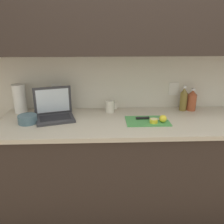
{
  "coord_description": "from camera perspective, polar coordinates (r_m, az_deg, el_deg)",
  "views": [
    {
      "loc": [
        -0.42,
        -1.8,
        1.63
      ],
      "look_at": [
        -0.35,
        -0.01,
        0.99
      ],
      "focal_mm": 38.0,
      "sensor_mm": 36.0,
      "label": 1
    }
  ],
  "objects": [
    {
      "name": "ground_plane",
      "position": [
        2.47,
        8.86,
        -21.9
      ],
      "size": [
        12.0,
        12.0,
        0.0
      ],
      "primitive_type": "plane",
      "color": "brown",
      "rests_on": "ground"
    },
    {
      "name": "wall_back",
      "position": [
        2.1,
        9.82,
        17.53
      ],
      "size": [
        5.2,
        0.38,
        2.6
      ],
      "color": "silver",
      "rests_on": "ground_plane"
    },
    {
      "name": "counter_unit",
      "position": [
        2.19,
        10.06,
        -12.7
      ],
      "size": [
        2.58,
        0.65,
        0.91
      ],
      "color": "#332823",
      "rests_on": "ground_plane"
    },
    {
      "name": "laptop",
      "position": [
        2.04,
        -13.73,
        0.2
      ],
      "size": [
        0.36,
        0.31,
        0.25
      ],
      "rotation": [
        0.0,
        0.0,
        0.28
      ],
      "color": "#333338",
      "rests_on": "counter_unit"
    },
    {
      "name": "cutting_board",
      "position": [
        1.95,
        8.51,
        -2.16
      ],
      "size": [
        0.35,
        0.22,
        0.01
      ],
      "primitive_type": "cube",
      "color": "#4C9E51",
      "rests_on": "counter_unit"
    },
    {
      "name": "knife",
      "position": [
        1.97,
        8.25,
        -1.49
      ],
      "size": [
        0.26,
        0.04,
        0.02
      ],
      "rotation": [
        0.0,
        0.0,
        0.04
      ],
      "color": "silver",
      "rests_on": "cutting_board"
    },
    {
      "name": "lemon_half_cut",
      "position": [
        1.9,
        10.0,
        -2.1
      ],
      "size": [
        0.06,
        0.06,
        0.03
      ],
      "color": "yellow",
      "rests_on": "cutting_board"
    },
    {
      "name": "lemon_whole_beside",
      "position": [
        1.92,
        12.16,
        -1.56
      ],
      "size": [
        0.06,
        0.06,
        0.06
      ],
      "color": "yellow",
      "rests_on": "cutting_board"
    },
    {
      "name": "bottle_green_soda",
      "position": [
        2.28,
        18.66,
        2.65
      ],
      "size": [
        0.08,
        0.08,
        0.21
      ],
      "color": "#A34C2D",
      "rests_on": "counter_unit"
    },
    {
      "name": "bottle_oil_tall",
      "position": [
        2.25,
        16.82,
        2.91
      ],
      "size": [
        0.07,
        0.07,
        0.23
      ],
      "color": "olive",
      "rests_on": "counter_unit"
    },
    {
      "name": "measuring_cup",
      "position": [
        2.12,
        -0.49,
        1.36
      ],
      "size": [
        0.1,
        0.08,
        0.11
      ],
      "color": "silver",
      "rests_on": "counter_unit"
    },
    {
      "name": "bowl_white",
      "position": [
        2.0,
        -19.64,
        -1.63
      ],
      "size": [
        0.15,
        0.15,
        0.07
      ],
      "color": "slate",
      "rests_on": "counter_unit"
    },
    {
      "name": "paper_towel_roll",
      "position": [
        2.25,
        -21.32,
        3.03
      ],
      "size": [
        0.11,
        0.11,
        0.26
      ],
      "color": "white",
      "rests_on": "counter_unit"
    }
  ]
}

